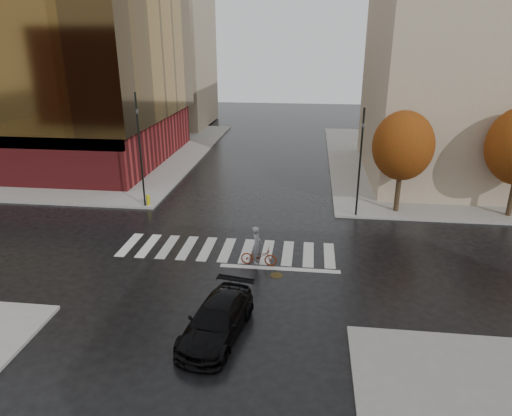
{
  "coord_description": "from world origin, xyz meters",
  "views": [
    {
      "loc": [
        4.27,
        -21.49,
        10.79
      ],
      "look_at": [
        1.43,
        1.83,
        2.0
      ],
      "focal_mm": 32.0,
      "sensor_mm": 36.0,
      "label": 1
    }
  ],
  "objects": [
    {
      "name": "sidewalk_nw",
      "position": [
        -21.0,
        21.0,
        0.07
      ],
      "size": [
        30.0,
        30.0,
        0.15
      ],
      "primitive_type": "cube",
      "color": "gray",
      "rests_on": "ground"
    },
    {
      "name": "office_glass",
      "position": [
        -22.0,
        17.99,
        8.28
      ],
      "size": [
        27.0,
        19.0,
        16.0
      ],
      "color": "maroon",
      "rests_on": "sidewalk_nw"
    },
    {
      "name": "traffic_light_ne",
      "position": [
        7.33,
        6.3,
        3.96
      ],
      "size": [
        0.18,
        0.2,
        6.78
      ],
      "rotation": [
        0.0,
        0.0,
        2.83
      ],
      "color": "black",
      "rests_on": "sidewalk_ne"
    },
    {
      "name": "cyclist",
      "position": [
        1.88,
        -1.0,
        0.71
      ],
      "size": [
        1.86,
        0.74,
        2.07
      ],
      "rotation": [
        0.0,
        0.0,
        1.51
      ],
      "color": "maroon",
      "rests_on": "ground"
    },
    {
      "name": "crosswalk",
      "position": [
        0.0,
        0.5,
        0.01
      ],
      "size": [
        12.0,
        3.0,
        0.01
      ],
      "primitive_type": "cube",
      "color": "silver",
      "rests_on": "ground"
    },
    {
      "name": "traffic_light_nw",
      "position": [
        -6.67,
        6.3,
        4.43
      ],
      "size": [
        0.23,
        0.2,
        7.48
      ],
      "rotation": [
        0.0,
        0.0,
        -1.25
      ],
      "color": "black",
      "rests_on": "sidewalk_nw"
    },
    {
      "name": "building_ne_tan",
      "position": [
        17.0,
        17.0,
        9.15
      ],
      "size": [
        16.0,
        16.0,
        18.0
      ],
      "primitive_type": "cube",
      "color": "tan",
      "rests_on": "sidewalk_ne"
    },
    {
      "name": "ground",
      "position": [
        0.0,
        0.0,
        0.0
      ],
      "size": [
        120.0,
        120.0,
        0.0
      ],
      "primitive_type": "plane",
      "color": "black",
      "rests_on": "ground"
    },
    {
      "name": "tree_ne_a",
      "position": [
        10.0,
        7.4,
        4.46
      ],
      "size": [
        3.8,
        3.8,
        6.5
      ],
      "color": "black",
      "rests_on": "sidewalk_ne"
    },
    {
      "name": "building_nw_far",
      "position": [
        -16.0,
        37.0,
        10.15
      ],
      "size": [
        14.0,
        12.0,
        20.0
      ],
      "primitive_type": "cube",
      "color": "tan",
      "rests_on": "sidewalk_nw"
    },
    {
      "name": "fire_hydrant",
      "position": [
        -6.5,
        6.5,
        0.55
      ],
      "size": [
        0.26,
        0.26,
        0.72
      ],
      "color": "#C1B70B",
      "rests_on": "sidewalk_nw"
    },
    {
      "name": "sidewalk_ne",
      "position": [
        21.0,
        21.0,
        0.07
      ],
      "size": [
        30.0,
        30.0,
        0.15
      ],
      "primitive_type": "cube",
      "color": "gray",
      "rests_on": "ground"
    },
    {
      "name": "manhole",
      "position": [
        2.9,
        -2.0,
        0.01
      ],
      "size": [
        0.77,
        0.77,
        0.01
      ],
      "primitive_type": "cylinder",
      "rotation": [
        0.0,
        0.0,
        -0.29
      ],
      "color": "#453718",
      "rests_on": "ground"
    },
    {
      "name": "sedan",
      "position": [
        1.0,
        -6.98,
        0.68
      ],
      "size": [
        2.69,
        4.97,
        1.37
      ],
      "primitive_type": "imported",
      "rotation": [
        0.0,
        0.0,
        -0.17
      ],
      "color": "black",
      "rests_on": "ground"
    }
  ]
}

